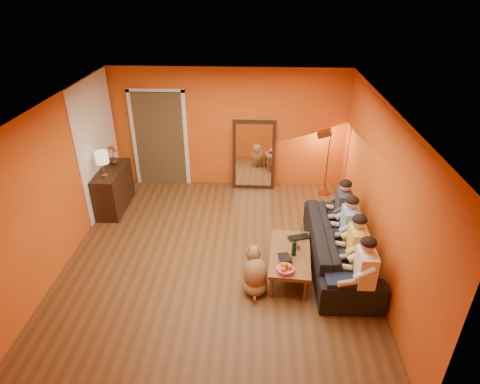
{
  "coord_description": "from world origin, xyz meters",
  "views": [
    {
      "loc": [
        0.63,
        -5.4,
        4.24
      ],
      "look_at": [
        0.35,
        0.5,
        1.0
      ],
      "focal_mm": 30.0,
      "sensor_mm": 36.0,
      "label": 1
    }
  ],
  "objects_px": {
    "sofa": "(340,246)",
    "vase": "(114,161)",
    "coffee_table": "(289,263)",
    "table_lamp": "(103,165)",
    "person_far_right": "(343,212)",
    "sideboard": "(114,189)",
    "floor_lamp": "(327,163)",
    "person_mid_left": "(356,250)",
    "wine_bottle": "(294,247)",
    "person_far_left": "(364,274)",
    "dog": "(255,270)",
    "tumbler": "(297,246)",
    "mirror_frame": "(254,155)",
    "person_mid_right": "(349,229)",
    "laptop": "(300,239)"
  },
  "relations": [
    {
      "from": "table_lamp",
      "to": "floor_lamp",
      "type": "height_order",
      "value": "floor_lamp"
    },
    {
      "from": "mirror_frame",
      "to": "table_lamp",
      "type": "xyz_separation_m",
      "value": [
        -2.79,
        -1.38,
        0.34
      ]
    },
    {
      "from": "sofa",
      "to": "person_mid_left",
      "type": "height_order",
      "value": "person_mid_left"
    },
    {
      "from": "person_far_right",
      "to": "wine_bottle",
      "type": "bearing_deg",
      "value": -132.0
    },
    {
      "from": "sofa",
      "to": "floor_lamp",
      "type": "relative_size",
      "value": 1.66
    },
    {
      "from": "floor_lamp",
      "to": "dog",
      "type": "xyz_separation_m",
      "value": [
        -1.46,
        -3.08,
        -0.37
      ]
    },
    {
      "from": "sideboard",
      "to": "floor_lamp",
      "type": "relative_size",
      "value": 0.82
    },
    {
      "from": "sideboard",
      "to": "vase",
      "type": "bearing_deg",
      "value": 90.0
    },
    {
      "from": "sofa",
      "to": "tumbler",
      "type": "relative_size",
      "value": 23.68
    },
    {
      "from": "mirror_frame",
      "to": "table_lamp",
      "type": "relative_size",
      "value": 2.98
    },
    {
      "from": "sofa",
      "to": "person_far_right",
      "type": "relative_size",
      "value": 1.96
    },
    {
      "from": "sofa",
      "to": "floor_lamp",
      "type": "distance_m",
      "value": 2.44
    },
    {
      "from": "person_far_right",
      "to": "wine_bottle",
      "type": "relative_size",
      "value": 3.94
    },
    {
      "from": "coffee_table",
      "to": "person_far_left",
      "type": "relative_size",
      "value": 1.0
    },
    {
      "from": "table_lamp",
      "to": "wine_bottle",
      "type": "bearing_deg",
      "value": -25.7
    },
    {
      "from": "floor_lamp",
      "to": "coffee_table",
      "type": "bearing_deg",
      "value": -95.49
    },
    {
      "from": "laptop",
      "to": "sofa",
      "type": "bearing_deg",
      "value": -21.1
    },
    {
      "from": "sofa",
      "to": "vase",
      "type": "relative_size",
      "value": 13.62
    },
    {
      "from": "coffee_table",
      "to": "laptop",
      "type": "relative_size",
      "value": 3.37
    },
    {
      "from": "sideboard",
      "to": "person_far_right",
      "type": "relative_size",
      "value": 0.97
    },
    {
      "from": "vase",
      "to": "sofa",
      "type": "bearing_deg",
      "value": -23.66
    },
    {
      "from": "floor_lamp",
      "to": "tumbler",
      "type": "relative_size",
      "value": 14.27
    },
    {
      "from": "coffee_table",
      "to": "person_far_right",
      "type": "bearing_deg",
      "value": 49.46
    },
    {
      "from": "wine_bottle",
      "to": "dog",
      "type": "bearing_deg",
      "value": -151.93
    },
    {
      "from": "sideboard",
      "to": "tumbler",
      "type": "distance_m",
      "value": 3.96
    },
    {
      "from": "person_far_right",
      "to": "vase",
      "type": "relative_size",
      "value": 6.95
    },
    {
      "from": "coffee_table",
      "to": "sideboard",
      "type": "bearing_deg",
      "value": 155.13
    },
    {
      "from": "tumbler",
      "to": "table_lamp",
      "type": "bearing_deg",
      "value": 157.04
    },
    {
      "from": "person_mid_left",
      "to": "wine_bottle",
      "type": "relative_size",
      "value": 3.94
    },
    {
      "from": "person_far_left",
      "to": "person_mid_left",
      "type": "xyz_separation_m",
      "value": [
        0.0,
        0.55,
        0.0
      ]
    },
    {
      "from": "coffee_table",
      "to": "floor_lamp",
      "type": "height_order",
      "value": "floor_lamp"
    },
    {
      "from": "sofa",
      "to": "person_mid_right",
      "type": "bearing_deg",
      "value": -52.43
    },
    {
      "from": "coffee_table",
      "to": "sofa",
      "type": "bearing_deg",
      "value": 24.88
    },
    {
      "from": "person_mid_left",
      "to": "wine_bottle",
      "type": "distance_m",
      "value": 0.91
    },
    {
      "from": "person_mid_left",
      "to": "mirror_frame",
      "type": "bearing_deg",
      "value": 116.73
    },
    {
      "from": "table_lamp",
      "to": "person_far_right",
      "type": "height_order",
      "value": "table_lamp"
    },
    {
      "from": "person_far_left",
      "to": "person_far_right",
      "type": "height_order",
      "value": "same"
    },
    {
      "from": "person_far_right",
      "to": "wine_bottle",
      "type": "height_order",
      "value": "person_far_right"
    },
    {
      "from": "person_mid_left",
      "to": "wine_bottle",
      "type": "bearing_deg",
      "value": 174.25
    },
    {
      "from": "person_mid_right",
      "to": "tumbler",
      "type": "distance_m",
      "value": 0.9
    },
    {
      "from": "coffee_table",
      "to": "dog",
      "type": "height_order",
      "value": "dog"
    },
    {
      "from": "sofa",
      "to": "person_far_left",
      "type": "distance_m",
      "value": 1.04
    },
    {
      "from": "person_mid_left",
      "to": "person_mid_right",
      "type": "height_order",
      "value": "same"
    },
    {
      "from": "person_far_left",
      "to": "vase",
      "type": "height_order",
      "value": "person_far_left"
    },
    {
      "from": "sofa",
      "to": "person_mid_left",
      "type": "bearing_deg",
      "value": -163.89
    },
    {
      "from": "mirror_frame",
      "to": "dog",
      "type": "distance_m",
      "value": 3.39
    },
    {
      "from": "sofa",
      "to": "wine_bottle",
      "type": "bearing_deg",
      "value": 114.74
    },
    {
      "from": "table_lamp",
      "to": "coffee_table",
      "type": "relative_size",
      "value": 0.42
    },
    {
      "from": "person_mid_left",
      "to": "person_mid_right",
      "type": "bearing_deg",
      "value": 90.0
    },
    {
      "from": "laptop",
      "to": "floor_lamp",
      "type": "bearing_deg",
      "value": 55.02
    }
  ]
}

